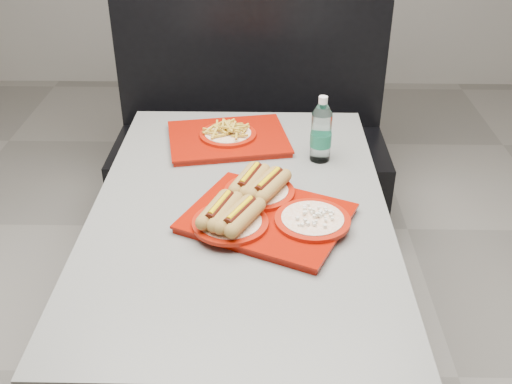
{
  "coord_description": "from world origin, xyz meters",
  "views": [
    {
      "loc": [
        0.08,
        -1.55,
        1.74
      ],
      "look_at": [
        0.05,
        -0.06,
        0.83
      ],
      "focal_mm": 42.0,
      "sensor_mm": 36.0,
      "label": 1
    }
  ],
  "objects_px": {
    "booth_bench": "(250,145)",
    "tray_far": "(228,136)",
    "water_bottle": "(321,133)",
    "diner_table": "(241,248)",
    "tray_near": "(262,210)"
  },
  "relations": [
    {
      "from": "tray_far",
      "to": "tray_near",
      "type": "bearing_deg",
      "value": -75.66
    },
    {
      "from": "tray_near",
      "to": "tray_far",
      "type": "relative_size",
      "value": 1.15
    },
    {
      "from": "water_bottle",
      "to": "booth_bench",
      "type": "bearing_deg",
      "value": 108.45
    },
    {
      "from": "tray_near",
      "to": "tray_far",
      "type": "xyz_separation_m",
      "value": [
        -0.13,
        0.51,
        -0.01
      ]
    },
    {
      "from": "tray_far",
      "to": "water_bottle",
      "type": "xyz_separation_m",
      "value": [
        0.33,
        -0.13,
        0.08
      ]
    },
    {
      "from": "diner_table",
      "to": "water_bottle",
      "type": "distance_m",
      "value": 0.48
    },
    {
      "from": "booth_bench",
      "to": "tray_near",
      "type": "relative_size",
      "value": 2.44
    },
    {
      "from": "diner_table",
      "to": "booth_bench",
      "type": "bearing_deg",
      "value": 90.0
    },
    {
      "from": "tray_far",
      "to": "diner_table",
      "type": "bearing_deg",
      "value": -81.75
    },
    {
      "from": "tray_near",
      "to": "tray_far",
      "type": "bearing_deg",
      "value": 104.34
    },
    {
      "from": "booth_bench",
      "to": "tray_far",
      "type": "bearing_deg",
      "value": -95.32
    },
    {
      "from": "tray_far",
      "to": "water_bottle",
      "type": "relative_size",
      "value": 2.05
    },
    {
      "from": "booth_bench",
      "to": "tray_far",
      "type": "xyz_separation_m",
      "value": [
        -0.06,
        -0.67,
        0.37
      ]
    },
    {
      "from": "diner_table",
      "to": "tray_near",
      "type": "distance_m",
      "value": 0.23
    },
    {
      "from": "diner_table",
      "to": "tray_near",
      "type": "bearing_deg",
      "value": -50.63
    }
  ]
}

